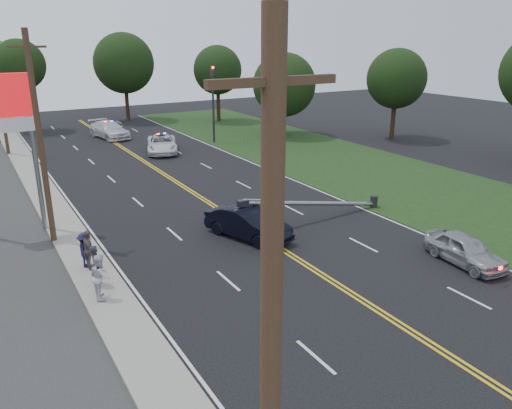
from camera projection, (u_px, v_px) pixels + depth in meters
ground at (361, 300)px, 19.21m from camera, size 120.00×120.00×0.00m
sidewalk at (80, 252)px, 23.32m from camera, size 1.80×70.00×0.12m
grass_verge at (412, 185)px, 33.85m from camera, size 12.00×80.00×0.01m
centerline_yellow at (238, 221)px, 27.37m from camera, size 0.36×80.00×0.00m
pylon_sign at (2, 117)px, 23.66m from camera, size 3.20×0.35×8.00m
traffic_signal at (213, 97)px, 46.32m from camera, size 0.28×0.41×7.05m
fallen_streetlight at (322, 203)px, 27.45m from camera, size 9.36×0.44×1.91m
utility_pole_near at (270, 399)px, 6.63m from camera, size 1.60×0.28×10.00m
utility_pole_mid at (40, 140)px, 22.95m from camera, size 1.60×0.28×10.00m
tree_6 at (19, 65)px, 51.09m from camera, size 5.16×5.16×9.41m
tree_7 at (124, 63)px, 57.88m from camera, size 6.93×6.93×10.08m
tree_8 at (218, 70)px, 57.65m from camera, size 5.58×5.58×8.67m
tree_9 at (284, 85)px, 49.40m from camera, size 6.26×6.26×8.16m
tree_13 at (397, 79)px, 47.47m from camera, size 5.64×5.64×8.60m
crashed_sedan at (248, 223)px, 24.89m from camera, size 3.09×4.94×1.54m
waiting_sedan at (465, 250)px, 22.10m from camera, size 1.96×4.05×1.33m
emergency_a at (162, 144)px, 43.23m from camera, size 4.03×5.81×1.47m
emergency_b at (109, 130)px, 49.39m from camera, size 3.23×5.92×1.63m
bystander_a at (96, 265)px, 19.85m from camera, size 0.61×0.73×1.72m
bystander_b at (101, 276)px, 18.89m from camera, size 0.81×0.97×1.78m
bystander_c at (85, 250)px, 21.49m from camera, size 0.75×1.09×1.56m
bystander_d at (88, 250)px, 21.21m from camera, size 0.45×1.05×1.77m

